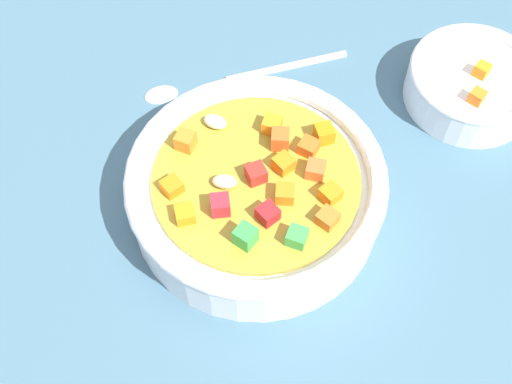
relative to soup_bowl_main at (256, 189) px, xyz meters
The scene contains 4 objects.
ground_plane 3.86cm from the soup_bowl_main, 114.28° to the right, with size 140.00×140.00×2.00cm, color #42667A.
soup_bowl_main is the anchor object (origin of this frame).
spoon 14.52cm from the soup_bowl_main, 161.01° to the right, with size 9.50×18.77×0.95cm.
side_bowl_small 22.91cm from the soup_bowl_main, 129.00° to the left, with size 11.91×11.91×4.41cm.
Camera 1 is at (27.86, 3.81, 47.33)cm, focal length 46.27 mm.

